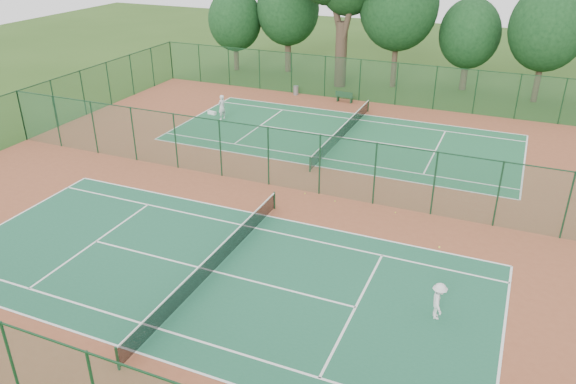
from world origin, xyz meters
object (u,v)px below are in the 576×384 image
(trash_bin, at_px, (296,90))
(bench, at_px, (344,97))
(kit_bag, at_px, (212,113))
(player_near, at_px, (438,301))
(player_far, at_px, (222,107))

(trash_bin, bearing_deg, bench, -5.80)
(trash_bin, distance_m, kit_bag, 8.59)
(player_near, relative_size, trash_bin, 1.97)
(bench, bearing_deg, kit_bag, -135.86)
(player_near, relative_size, player_far, 0.81)
(player_near, xyz_separation_m, bench, (-11.93, 25.43, -0.30))
(trash_bin, bearing_deg, player_far, -107.59)
(kit_bag, bearing_deg, bench, 48.77)
(trash_bin, xyz_separation_m, bench, (4.55, -0.46, 0.09))
(player_far, distance_m, trash_bin, 8.76)
(player_near, bearing_deg, bench, 9.44)
(player_far, distance_m, bench, 10.67)
(trash_bin, relative_size, bench, 0.51)
(trash_bin, relative_size, kit_bag, 1.14)
(player_far, xyz_separation_m, kit_bag, (-1.32, 0.72, -0.83))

